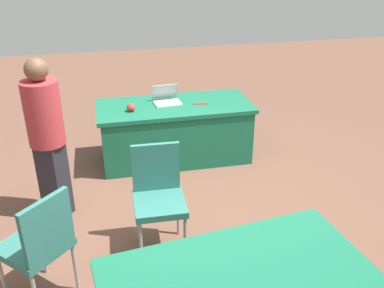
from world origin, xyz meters
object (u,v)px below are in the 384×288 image
yarn_ball (131,107)px  laptop_silver (167,99)px  chair_tucked_left (158,192)px  table_foreground (175,131)px  scissors_red (201,104)px  person_attendee_standing (46,133)px  chair_tucked_right (39,242)px

yarn_ball → laptop_silver: bearing=-156.5°
chair_tucked_left → table_foreground: bearing=-103.5°
table_foreground → laptop_silver: 0.41m
table_foreground → scissors_red: size_ratio=10.42×
chair_tucked_left → person_attendee_standing: (0.95, -0.74, 0.33)m
chair_tucked_left → person_attendee_standing: 1.25m
laptop_silver → yarn_ball: size_ratio=3.49×
laptop_silver → scissors_red: bearing=155.8°
laptop_silver → scissors_red: 0.42m
person_attendee_standing → scissors_red: size_ratio=8.98×
chair_tucked_right → laptop_silver: chair_tucked_right is taller
table_foreground → yarn_ball: size_ratio=19.20×
table_foreground → person_attendee_standing: bearing=33.5°
laptop_silver → table_foreground: bearing=128.1°
chair_tucked_left → scissors_red: size_ratio=5.40×
yarn_ball → person_attendee_standing: bearing=43.3°
laptop_silver → yarn_ball: 0.50m
person_attendee_standing → laptop_silver: size_ratio=4.74×
chair_tucked_left → yarn_ball: (0.09, -1.55, 0.21)m
chair_tucked_left → laptop_silver: 1.80m
chair_tucked_left → yarn_ball: bearing=-85.2°
chair_tucked_right → yarn_ball: bearing=21.7°
chair_tucked_left → person_attendee_standing: person_attendee_standing is taller
chair_tucked_right → person_attendee_standing: 1.26m
chair_tucked_left → chair_tucked_right: chair_tucked_right is taller
person_attendee_standing → laptop_silver: bearing=80.4°
person_attendee_standing → laptop_silver: person_attendee_standing is taller
chair_tucked_right → scissors_red: chair_tucked_right is taller
table_foreground → scissors_red: bearing=170.6°
table_foreground → scissors_red: scissors_red is taller
laptop_silver → scissors_red: laptop_silver is taller
yarn_ball → scissors_red: size_ratio=0.54×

